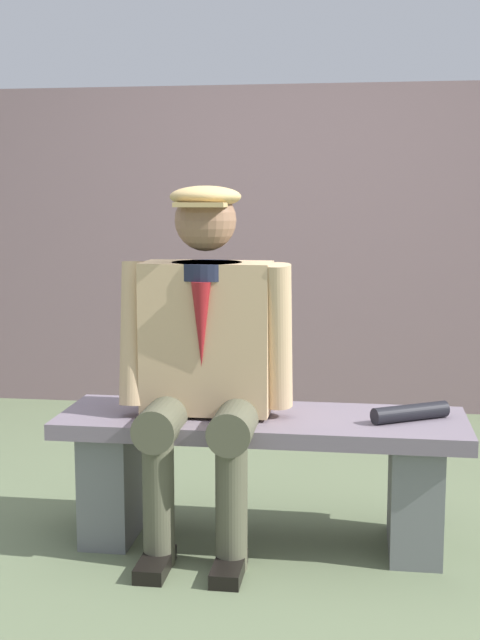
% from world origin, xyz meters
% --- Properties ---
extents(ground_plane, '(30.00, 30.00, 0.00)m').
position_xyz_m(ground_plane, '(0.00, 0.00, 0.00)').
color(ground_plane, '#62704F').
extents(bench, '(1.48, 0.47, 0.48)m').
position_xyz_m(bench, '(0.00, 0.00, 0.31)').
color(bench, slate).
rests_on(bench, ground).
extents(seated_man, '(0.63, 0.57, 1.31)m').
position_xyz_m(seated_man, '(0.20, 0.06, 0.72)').
color(seated_man, tan).
rests_on(seated_man, ground).
extents(rolled_magazine, '(0.29, 0.20, 0.06)m').
position_xyz_m(rolled_magazine, '(-0.53, -0.00, 0.51)').
color(rolled_magazine, black).
rests_on(rolled_magazine, bench).
extents(stadium_wall, '(12.00, 0.24, 1.91)m').
position_xyz_m(stadium_wall, '(0.00, -2.16, 0.95)').
color(stadium_wall, gray).
rests_on(stadium_wall, ground).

